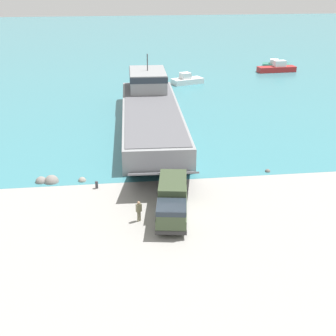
% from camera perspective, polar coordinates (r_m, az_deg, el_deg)
% --- Properties ---
extents(ground_plane, '(240.00, 240.00, 0.00)m').
position_cam_1_polar(ground_plane, '(39.18, 1.65, -5.74)').
color(ground_plane, gray).
extents(water_surface, '(240.00, 180.00, 0.01)m').
position_cam_1_polar(water_surface, '(132.45, -4.94, 14.71)').
color(water_surface, teal).
rests_on(water_surface, ground_plane).
extents(landing_craft, '(8.60, 36.23, 7.77)m').
position_cam_1_polar(landing_craft, '(62.15, -2.12, 7.18)').
color(landing_craft, gray).
rests_on(landing_craft, ground_plane).
extents(military_truck, '(3.51, 7.41, 2.84)m').
position_cam_1_polar(military_truck, '(38.24, 0.53, -3.98)').
color(military_truck, '#3D4C33').
rests_on(military_truck, ground_plane).
extents(soldier_on_ramp, '(0.50, 0.43, 1.79)m').
position_cam_1_polar(soldier_on_ramp, '(37.84, -3.58, -5.10)').
color(soldier_on_ramp, '#6B664C').
rests_on(soldier_on_ramp, ground_plane).
extents(moored_boat_a, '(6.05, 4.11, 2.02)m').
position_cam_1_polar(moored_boat_a, '(85.36, 2.33, 10.67)').
color(moored_boat_a, white).
rests_on(moored_boat_a, ground_plane).
extents(moored_boat_b, '(7.78, 2.72, 2.24)m').
position_cam_1_polar(moored_boat_b, '(98.29, 13.15, 11.78)').
color(moored_boat_b, '#B22323').
rests_on(moored_boat_b, ground_plane).
extents(moored_boat_c, '(6.19, 4.39, 1.68)m').
position_cam_1_polar(moored_boat_c, '(102.95, 12.99, 12.17)').
color(moored_boat_c, '#2D7060').
rests_on(moored_boat_c, ground_plane).
extents(mooring_bollard, '(0.31, 0.31, 0.74)m').
position_cam_1_polar(mooring_bollard, '(44.12, -8.70, -1.98)').
color(mooring_bollard, '#333338').
rests_on(mooring_bollard, ground_plane).
extents(shoreline_rock_a, '(1.38, 1.38, 1.38)m').
position_cam_1_polar(shoreline_rock_a, '(46.43, -13.99, -1.66)').
color(shoreline_rock_a, gray).
rests_on(shoreline_rock_a, ground_plane).
extents(shoreline_rock_b, '(0.55, 0.55, 0.55)m').
position_cam_1_polar(shoreline_rock_b, '(48.43, 12.05, -0.43)').
color(shoreline_rock_b, '#66605B').
rests_on(shoreline_rock_b, ground_plane).
extents(shoreline_rock_c, '(0.78, 0.78, 0.78)m').
position_cam_1_polar(shoreline_rock_c, '(46.03, -10.41, -1.56)').
color(shoreline_rock_c, gray).
rests_on(shoreline_rock_c, ground_plane).
extents(shoreline_rock_d, '(1.10, 1.10, 1.10)m').
position_cam_1_polar(shoreline_rock_d, '(46.67, -15.20, -1.66)').
color(shoreline_rock_d, gray).
rests_on(shoreline_rock_d, ground_plane).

